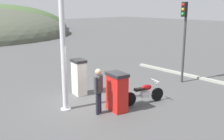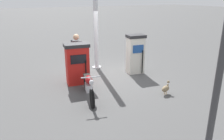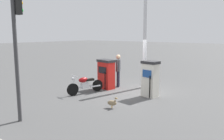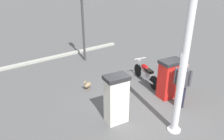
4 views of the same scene
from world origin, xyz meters
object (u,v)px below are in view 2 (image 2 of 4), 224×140
canopy_support_pole (96,19)px  wandering_duck (166,88)px  fuel_pump_far (135,54)px  attendant_person (77,53)px  motorcycle_near_pump (89,85)px  fuel_pump_near (77,64)px

canopy_support_pole → wandering_duck: bearing=12.1°
fuel_pump_far → canopy_support_pole: canopy_support_pole is taller
fuel_pump_far → attendant_person: (-0.70, -2.29, 0.17)m
fuel_pump_far → canopy_support_pole: bearing=-141.5°
wandering_duck → fuel_pump_far: bearing=171.8°
fuel_pump_far → motorcycle_near_pump: 3.05m
fuel_pump_far → attendant_person: bearing=-107.0°
fuel_pump_near → motorcycle_near_pump: size_ratio=0.80×
fuel_pump_far → canopy_support_pole: size_ratio=0.36×
fuel_pump_far → motorcycle_near_pump: fuel_pump_far is taller
motorcycle_near_pump → canopy_support_pole: canopy_support_pole is taller
attendant_person → wandering_duck: size_ratio=3.89×
attendant_person → wandering_duck: 3.67m
fuel_pump_near → canopy_support_pole: size_ratio=0.33×
fuel_pump_near → attendant_person: attendant_person is taller
fuel_pump_near → wandering_duck: size_ratio=3.39×
motorcycle_near_pump → attendant_person: size_ratio=1.10×
motorcycle_near_pump → canopy_support_pole: 3.66m
fuel_pump_near → attendant_person: bearing=160.7°
attendant_person → canopy_support_pole: canopy_support_pole is taller
fuel_pump_near → fuel_pump_far: (0.00, 2.54, 0.06)m
attendant_person → canopy_support_pole: size_ratio=0.38×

